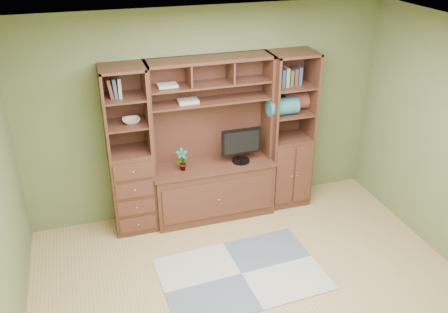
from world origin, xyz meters
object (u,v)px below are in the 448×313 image
object	(u,v)px
center_hutch	(213,143)
right_tower	(289,131)
left_tower	(129,152)
monitor	(241,139)

from	to	relation	value
center_hutch	right_tower	world-z (taller)	same
left_tower	monitor	xyz separation A→B (m)	(1.35, -0.07, 0.01)
center_hutch	monitor	bearing A→B (deg)	-5.67
monitor	right_tower	bearing A→B (deg)	6.57
center_hutch	monitor	world-z (taller)	center_hutch
center_hutch	left_tower	bearing A→B (deg)	177.71
monitor	center_hutch	bearing A→B (deg)	174.54
right_tower	left_tower	bearing A→B (deg)	180.00
center_hutch	left_tower	xyz separation A→B (m)	(-1.00, 0.04, 0.00)
right_tower	monitor	bearing A→B (deg)	-173.63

